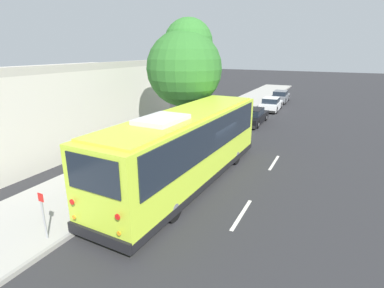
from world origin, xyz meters
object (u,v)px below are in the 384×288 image
at_px(parked_sedan_white, 271,104).
at_px(parked_sedan_black, 252,116).
at_px(sign_post_far, 95,194).
at_px(shuttle_bus, 187,144).
at_px(parked_sedan_gray, 280,97).
at_px(sign_post_near, 44,215).
at_px(street_tree, 185,64).

bearing_deg(parked_sedan_white, parked_sedan_black, 176.77).
bearing_deg(sign_post_far, shuttle_bus, -27.34).
bearing_deg(parked_sedan_gray, parked_sedan_black, 178.06).
relative_size(parked_sedan_gray, sign_post_far, 4.06).
height_order(parked_sedan_gray, sign_post_near, sign_post_near).
height_order(parked_sedan_gray, sign_post_far, parked_sedan_gray).
distance_m(parked_sedan_gray, sign_post_far, 28.60).
xyz_separation_m(shuttle_bus, sign_post_near, (-6.02, 1.98, -0.90)).
relative_size(parked_sedan_gray, sign_post_near, 2.82).
height_order(parked_sedan_white, street_tree, street_tree).
bearing_deg(sign_post_near, parked_sedan_black, -4.79).
height_order(street_tree, sign_post_near, street_tree).
bearing_deg(sign_post_near, parked_sedan_gray, -3.08).
bearing_deg(sign_post_far, street_tree, 5.75).
bearing_deg(shuttle_bus, sign_post_near, 163.89).
relative_size(parked_sedan_black, parked_sedan_white, 1.09).
relative_size(parked_sedan_black, street_tree, 0.62).
bearing_deg(parked_sedan_black, sign_post_near, 174.66).
bearing_deg(shuttle_bus, parked_sedan_gray, 2.83).
height_order(street_tree, sign_post_far, street_tree).
bearing_deg(parked_sedan_gray, sign_post_near, 175.38).
bearing_deg(sign_post_near, shuttle_bus, -18.20).
bearing_deg(street_tree, shuttle_bus, -152.03).
bearing_deg(parked_sedan_white, sign_post_far, 174.03).
xyz_separation_m(parked_sedan_gray, sign_post_far, (-28.55, 1.66, 0.08)).
distance_m(parked_sedan_gray, street_tree, 19.91).
bearing_deg(street_tree, sign_post_near, -175.34).
distance_m(parked_sedan_black, parked_sedan_white, 6.36).
height_order(parked_sedan_black, parked_sedan_gray, parked_sedan_gray).
distance_m(parked_sedan_white, sign_post_near, 25.20).
xyz_separation_m(shuttle_bus, parked_sedan_white, (19.11, 0.22, -1.25)).
height_order(parked_sedan_gray, street_tree, street_tree).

